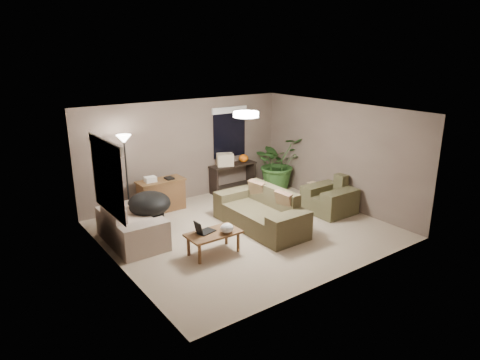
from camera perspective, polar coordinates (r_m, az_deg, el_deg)
room_shell at (r=8.68m, az=0.77°, el=0.95°), size 5.50×5.50×5.50m
main_sofa at (r=9.13m, az=2.87°, el=-4.60°), size 0.95×2.20×0.85m
throw_pillows at (r=9.15m, az=4.15°, el=-2.18°), size 0.27×1.36×0.47m
loveseat at (r=8.68m, az=-14.41°, el=-6.30°), size 0.90×1.60×0.85m
armchair at (r=10.17m, az=11.87°, el=-2.61°), size 0.95×1.00×0.85m
coffee_table at (r=7.98m, az=-3.57°, el=-7.41°), size 1.00×0.55×0.42m
laptop at (r=7.93m, az=-5.00°, el=-6.65°), size 0.39×0.30×0.24m
plastic_bag at (r=7.90m, az=-1.77°, el=-6.44°), size 0.27×0.25×0.18m
desk at (r=10.20m, az=-10.44°, el=-1.99°), size 1.10×0.50×0.75m
desk_papers at (r=10.00m, az=-11.35°, el=0.12°), size 0.67×0.27×0.12m
console_table at (r=11.38m, az=-0.95°, el=0.62°), size 1.30×0.40×0.75m
pumpkin at (r=11.47m, az=0.47°, el=2.92°), size 0.27×0.27×0.21m
cardboard_box at (r=11.12m, az=-2.02°, el=2.73°), size 0.51×0.46×0.32m
papasan_chair at (r=9.22m, az=-11.98°, el=-3.60°), size 1.10×1.10×0.80m
floor_lamp at (r=9.54m, az=-15.13°, el=3.98°), size 0.32×0.32×1.91m
ceiling_fixture at (r=8.43m, az=0.80°, el=8.74°), size 0.50×0.50×0.10m
houseplant at (r=11.61m, az=5.04°, el=1.55°), size 1.31×1.45×1.13m
cat_scratching_post at (r=10.80m, az=9.63°, el=-1.79°), size 0.32×0.32×0.50m
window_left at (r=7.58m, az=-17.44°, el=1.95°), size 0.05×1.56×1.33m
window_back at (r=11.27m, az=-1.41°, el=7.50°), size 1.06×0.05×1.33m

